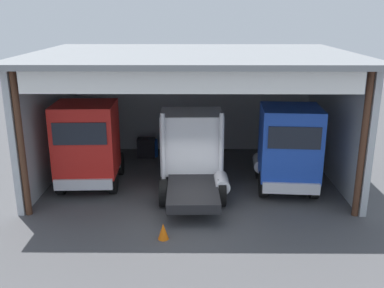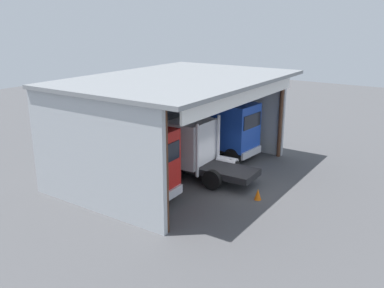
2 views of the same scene
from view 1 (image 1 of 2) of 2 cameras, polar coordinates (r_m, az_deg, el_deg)
ground_plane at (r=16.18m, az=-0.08°, el=-9.49°), size 80.00×80.00×0.00m
workshop_shed at (r=19.71m, az=0.04°, el=7.08°), size 13.21×9.37×5.63m
truck_red_center_bay at (r=18.62m, az=-13.58°, el=-0.01°), size 2.71×4.57×3.70m
truck_white_center_right_bay at (r=17.98m, az=0.04°, el=-0.95°), size 2.79×5.20×3.48m
truck_blue_yard_outside at (r=18.14m, az=12.49°, el=-0.46°), size 2.58×4.42×3.63m
oil_drum at (r=22.59m, az=-5.23°, el=-0.54°), size 0.58×0.58×0.89m
tool_cart at (r=22.52m, az=-6.03°, el=-0.47°), size 0.90×0.60×1.00m
traffic_cone at (r=14.61m, az=-3.80°, el=-11.38°), size 0.36×0.36×0.56m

